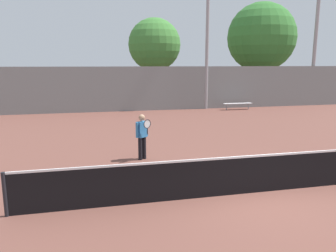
{
  "coord_description": "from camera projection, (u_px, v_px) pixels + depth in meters",
  "views": [
    {
      "loc": [
        -4.04,
        -7.34,
        3.31
      ],
      "look_at": [
        -1.21,
        4.87,
        0.91
      ],
      "focal_mm": 35.0,
      "sensor_mm": 36.0,
      "label": 1
    }
  ],
  "objects": [
    {
      "name": "tree_green_tall",
      "position": [
        154.0,
        45.0,
        27.29
      ],
      "size": [
        4.36,
        4.36,
        7.05
      ],
      "color": "brown",
      "rests_on": "ground_plane"
    },
    {
      "name": "bench_courtside_far",
      "position": [
        238.0,
        104.0,
        23.81
      ],
      "size": [
        2.15,
        0.4,
        0.47
      ],
      "color": "white",
      "rests_on": "ground_plane"
    },
    {
      "name": "light_pole_center_back",
      "position": [
        316.0,
        31.0,
        25.59
      ],
      "size": [
        0.9,
        0.6,
        10.29
      ],
      "color": "#939399",
      "rests_on": "ground_plane"
    },
    {
      "name": "tennis_player",
      "position": [
        142.0,
        134.0,
        11.34
      ],
      "size": [
        0.52,
        0.5,
        1.6
      ],
      "rotation": [
        0.0,
        0.0,
        0.57
      ],
      "color": "black",
      "rests_on": "ground_plane"
    },
    {
      "name": "ground_plane",
      "position": [
        255.0,
        192.0,
        8.54
      ],
      "size": [
        100.0,
        100.0,
        0.0
      ],
      "primitive_type": "plane",
      "color": "brown"
    },
    {
      "name": "light_pole_near_left",
      "position": [
        207.0,
        33.0,
        23.44
      ],
      "size": [
        0.9,
        0.6,
        9.19
      ],
      "color": "#939399",
      "rests_on": "ground_plane"
    },
    {
      "name": "tree_dark_dense",
      "position": [
        261.0,
        37.0,
        29.65
      ],
      "size": [
        6.17,
        6.17,
        8.73
      ],
      "color": "brown",
      "rests_on": "ground_plane"
    },
    {
      "name": "tennis_net",
      "position": [
        256.0,
        174.0,
        8.44
      ],
      "size": [
        12.06,
        0.09,
        1.01
      ],
      "color": "black",
      "rests_on": "ground_plane"
    },
    {
      "name": "back_fence",
      "position": [
        150.0,
        89.0,
        23.23
      ],
      "size": [
        32.18,
        0.06,
        3.11
      ],
      "color": "gray",
      "rests_on": "ground_plane"
    }
  ]
}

